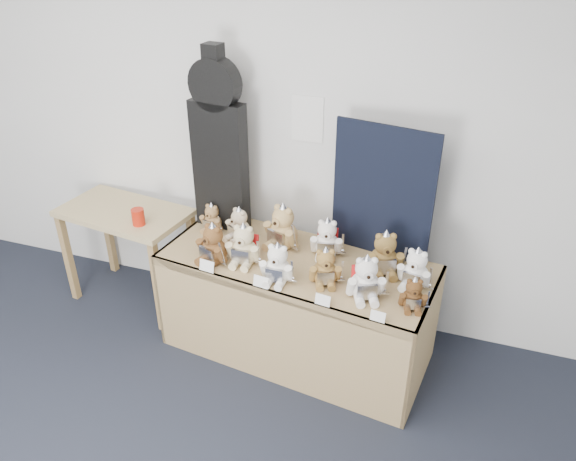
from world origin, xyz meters
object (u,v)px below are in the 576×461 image
(guitar_case, at_px, (219,144))
(teddy_front_far_right, at_px, (366,280))
(teddy_front_right, at_px, (325,268))
(teddy_back_right, at_px, (385,255))
(teddy_front_end, at_px, (413,295))
(display_table, at_px, (292,287))
(teddy_back_centre_left, at_px, (282,228))
(teddy_front_far_left, at_px, (213,245))
(red_cup, at_px, (138,217))
(side_table, at_px, (126,226))
(teddy_back_far_left, at_px, (212,219))
(teddy_front_left, at_px, (244,246))
(teddy_back_left, at_px, (239,226))
(teddy_front_centre, at_px, (277,265))
(teddy_back_centre_right, at_px, (327,239))
(teddy_back_end, at_px, (415,270))

(guitar_case, xyz_separation_m, teddy_front_far_right, (1.10, -0.50, -0.48))
(teddy_front_right, xyz_separation_m, teddy_back_right, (0.30, 0.22, 0.02))
(teddy_front_end, relative_size, teddy_back_right, 0.69)
(display_table, bearing_deg, teddy_back_centre_left, 130.11)
(teddy_front_far_left, relative_size, teddy_back_right, 0.94)
(red_cup, distance_m, teddy_front_far_left, 0.67)
(guitar_case, relative_size, teddy_back_right, 3.99)
(side_table, height_order, teddy_back_far_left, teddy_back_far_left)
(teddy_front_far_right, relative_size, teddy_back_right, 0.97)
(teddy_front_far_left, bearing_deg, teddy_front_left, 35.12)
(teddy_front_left, bearing_deg, teddy_front_end, -8.81)
(teddy_back_left, bearing_deg, teddy_back_centre_left, 27.85)
(teddy_front_left, xyz_separation_m, teddy_front_end, (1.05, -0.12, -0.03))
(red_cup, bearing_deg, side_table, 146.88)
(teddy_front_left, bearing_deg, teddy_front_centre, -26.84)
(red_cup, bearing_deg, teddy_back_centre_right, 5.36)
(side_table, bearing_deg, teddy_back_right, 4.55)
(red_cup, bearing_deg, teddy_front_left, -9.08)
(teddy_back_left, bearing_deg, teddy_front_far_left, -70.68)
(teddy_front_right, relative_size, teddy_front_far_right, 0.87)
(teddy_back_end, bearing_deg, teddy_back_far_left, -176.11)
(teddy_front_far_left, xyz_separation_m, teddy_front_centre, (0.45, -0.07, -0.00))
(display_table, height_order, side_table, side_table)
(guitar_case, height_order, teddy_back_right, guitar_case)
(red_cup, relative_size, teddy_front_centre, 0.41)
(teddy_front_left, height_order, teddy_front_far_right, same)
(teddy_back_left, bearing_deg, guitar_case, 169.47)
(teddy_back_right, bearing_deg, teddy_back_centre_left, 151.67)
(red_cup, height_order, teddy_front_left, teddy_front_left)
(teddy_back_centre_right, xyz_separation_m, teddy_back_end, (0.57, -0.16, -0.00))
(display_table, relative_size, teddy_back_right, 5.83)
(teddy_front_left, bearing_deg, teddy_back_right, 9.33)
(red_cup, bearing_deg, teddy_back_far_left, 19.78)
(side_table, distance_m, teddy_front_left, 1.10)
(guitar_case, bearing_deg, teddy_back_right, -3.38)
(teddy_front_far_left, xyz_separation_m, teddy_back_right, (1.02, 0.22, 0.01))
(teddy_front_right, xyz_separation_m, teddy_back_centre_right, (-0.07, 0.30, 0.01))
(teddy_back_end, bearing_deg, guitar_case, 179.96)
(teddy_front_far_right, relative_size, teddy_back_far_left, 1.35)
(teddy_back_far_left, bearing_deg, teddy_back_right, 2.65)
(red_cup, height_order, teddy_back_centre_right, teddy_back_centre_right)
(teddy_back_left, height_order, teddy_back_right, teddy_back_right)
(teddy_front_right, distance_m, teddy_back_end, 0.52)
(teddy_front_far_right, bearing_deg, teddy_front_end, -23.97)
(red_cup, height_order, teddy_front_right, teddy_front_right)
(teddy_front_end, height_order, teddy_back_end, teddy_back_end)
(display_table, height_order, teddy_front_far_right, teddy_front_far_right)
(red_cup, bearing_deg, guitar_case, 26.66)
(teddy_front_far_left, relative_size, teddy_back_left, 1.15)
(teddy_back_far_left, bearing_deg, teddy_back_end, 0.19)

